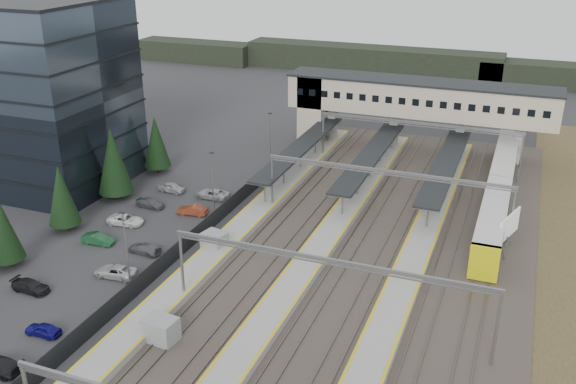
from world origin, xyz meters
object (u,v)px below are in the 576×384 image
at_px(relay_cabin_near, 161,330).
at_px(footbridge, 401,100).
at_px(train, 499,191).
at_px(billboard, 509,227).
at_px(relay_cabin_far, 215,242).
at_px(office_building, 27,93).

bearing_deg(relay_cabin_near, footbridge, 81.81).
xyz_separation_m(footbridge, train, (16.30, -17.01, -5.85)).
xyz_separation_m(train, billboard, (1.81, -12.31, 0.90)).
bearing_deg(billboard, footbridge, 121.71).
relative_size(relay_cabin_far, footbridge, 0.07).
bearing_deg(billboard, relay_cabin_near, -133.92).
height_order(relay_cabin_near, relay_cabin_far, relay_cabin_near).
bearing_deg(footbridge, train, -46.22).
xyz_separation_m(relay_cabin_far, footbridge, (11.33, 40.44, 6.81)).
height_order(relay_cabin_far, billboard, billboard).
bearing_deg(train, relay_cabin_near, -121.70).
relative_size(footbridge, train, 1.00).
bearing_deg(train, billboard, -81.62).
bearing_deg(billboard, train, 98.38).
height_order(relay_cabin_near, footbridge, footbridge).
xyz_separation_m(relay_cabin_far, train, (27.63, 23.43, 0.97)).
xyz_separation_m(office_building, footbridge, (43.70, 30.00, -4.26)).
height_order(relay_cabin_near, billboard, billboard).
bearing_deg(relay_cabin_near, train, 58.30).
xyz_separation_m(relay_cabin_near, train, (24.44, 39.58, 0.94)).
relative_size(train, billboard, 7.75).
bearing_deg(relay_cabin_near, billboard, 46.08).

